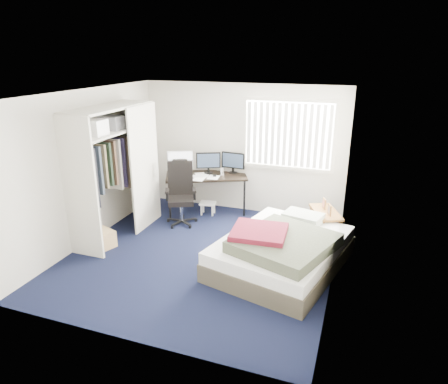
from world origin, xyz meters
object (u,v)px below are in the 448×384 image
office_chair (181,199)px  bed (281,250)px  nightstand (326,215)px  desk (206,173)px

office_chair → bed: office_chair is taller
nightstand → bed: (-0.50, -1.20, -0.16)m
office_chair → nightstand: (2.61, 0.15, -0.00)m
desk → nightstand: size_ratio=2.06×
bed → nightstand: bearing=67.4°
desk → office_chair: desk is taller
office_chair → nightstand: size_ratio=1.41×
nightstand → bed: 1.31m
office_chair → bed: bearing=-26.4°
desk → bed: size_ratio=0.71×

